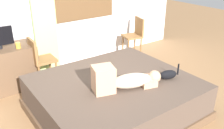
{
  "coord_description": "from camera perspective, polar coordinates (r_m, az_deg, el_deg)",
  "views": [
    {
      "loc": [
        -1.67,
        -2.29,
        2.15
      ],
      "look_at": [
        0.2,
        0.34,
        0.69
      ],
      "focal_mm": 39.74,
      "sensor_mm": 36.0,
      "label": 1
    }
  ],
  "objects": [
    {
      "name": "bed",
      "position": [
        3.55,
        0.56,
        -7.71
      ],
      "size": [
        2.13,
        1.89,
        0.54
      ],
      "color": "brown",
      "rests_on": "ground"
    },
    {
      "name": "cat",
      "position": [
        3.52,
        12.5,
        -2.3
      ],
      "size": [
        0.34,
        0.19,
        0.21
      ],
      "color": "black",
      "rests_on": "bed"
    },
    {
      "name": "curtain_left",
      "position": [
        4.73,
        -15.69,
        13.05
      ],
      "size": [
        0.44,
        0.06,
        2.59
      ],
      "primitive_type": "cube",
      "color": "#ADCC75",
      "rests_on": "ground"
    },
    {
      "name": "desk",
      "position": [
        4.53,
        -22.76,
        -0.8
      ],
      "size": [
        0.9,
        0.56,
        0.74
      ],
      "color": "brown",
      "rests_on": "ground"
    },
    {
      "name": "ground_plane",
      "position": [
        3.56,
        0.52,
        -12.81
      ],
      "size": [
        16.0,
        16.0,
        0.0
      ],
      "primitive_type": "plane",
      "color": "olive"
    },
    {
      "name": "chair_by_desk",
      "position": [
        4.4,
        -16.33,
        1.43
      ],
      "size": [
        0.39,
        0.39,
        0.86
      ],
      "color": "brown",
      "rests_on": "ground"
    },
    {
      "name": "chair_spare",
      "position": [
        5.55,
        5.31,
        7.07
      ],
      "size": [
        0.46,
        0.46,
        0.86
      ],
      "color": "brown",
      "rests_on": "ground"
    },
    {
      "name": "cup",
      "position": [
        4.27,
        -20.81,
        4.13
      ],
      "size": [
        0.08,
        0.08,
        0.1
      ],
      "primitive_type": "cylinder",
      "color": "gold",
      "rests_on": "desk"
    },
    {
      "name": "person_lying",
      "position": [
        3.2,
        2.9,
        -3.55
      ],
      "size": [
        0.94,
        0.48,
        0.34
      ],
      "color": "#CCB299",
      "rests_on": "bed"
    }
  ]
}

